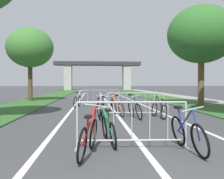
# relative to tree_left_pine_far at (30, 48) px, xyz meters

# --- Properties ---
(grass_verge_left) EXTENTS (3.14, 63.85, 0.05)m
(grass_verge_left) POSITION_rel_tree_left_pine_far_xyz_m (0.46, 7.65, -4.31)
(grass_verge_left) COLOR #2D5B26
(grass_verge_left) RESTS_ON ground
(grass_verge_right) EXTENTS (3.14, 63.85, 0.05)m
(grass_verge_right) POSITION_rel_tree_left_pine_far_xyz_m (11.85, 7.65, -4.31)
(grass_verge_right) COLOR #2D5B26
(grass_verge_right) RESTS_ON ground
(sidewalk_path_right) EXTENTS (2.02, 63.85, 0.08)m
(sidewalk_path_right) POSITION_rel_tree_left_pine_far_xyz_m (14.43, 7.65, -4.29)
(sidewalk_path_right) COLOR gray
(sidewalk_path_right) RESTS_ON ground
(lane_stripe_center) EXTENTS (0.14, 36.94, 0.01)m
(lane_stripe_center) POSITION_rel_tree_left_pine_far_xyz_m (6.15, -0.00, -4.33)
(lane_stripe_center) COLOR silver
(lane_stripe_center) RESTS_ON ground
(lane_stripe_right_lane) EXTENTS (0.14, 36.94, 0.01)m
(lane_stripe_right_lane) POSITION_rel_tree_left_pine_far_xyz_m (8.42, -0.00, -4.33)
(lane_stripe_right_lane) COLOR silver
(lane_stripe_right_lane) RESTS_ON ground
(lane_stripe_left_lane) EXTENTS (0.14, 36.94, 0.01)m
(lane_stripe_left_lane) POSITION_rel_tree_left_pine_far_xyz_m (3.88, -0.00, -4.33)
(lane_stripe_left_lane) COLOR silver
(lane_stripe_left_lane) RESTS_ON ground
(overpass_bridge) EXTENTS (18.82, 3.00, 6.22)m
(overpass_bridge) POSITION_rel_tree_left_pine_far_xyz_m (6.15, 34.30, -0.03)
(overpass_bridge) COLOR #2D2D30
(overpass_bridge) RESTS_ON ground
(tree_left_pine_far) EXTENTS (3.74, 3.74, 5.94)m
(tree_left_pine_far) POSITION_rel_tree_left_pine_far_xyz_m (0.00, 0.00, 0.00)
(tree_left_pine_far) COLOR #4C3823
(tree_left_pine_far) RESTS_ON ground
(tree_right_oak_mid) EXTENTS (4.26, 4.26, 6.36)m
(tree_right_oak_mid) POSITION_rel_tree_left_pine_far_xyz_m (11.91, -5.34, 0.20)
(tree_right_oak_mid) COLOR brown
(tree_right_oak_mid) RESTS_ON ground
(crowd_barrier_nearest) EXTENTS (2.51, 0.56, 1.05)m
(crowd_barrier_nearest) POSITION_rel_tree_left_pine_far_xyz_m (5.90, -15.16, -3.81)
(crowd_barrier_nearest) COLOR #ADADB2
(crowd_barrier_nearest) RESTS_ON ground
(crowd_barrier_second) EXTENTS (2.51, 0.59, 1.05)m
(crowd_barrier_second) POSITION_rel_tree_left_pine_far_xyz_m (6.93, -9.90, -3.81)
(crowd_barrier_second) COLOR #ADADB2
(crowd_barrier_second) RESTS_ON ground
(crowd_barrier_third) EXTENTS (2.51, 0.57, 1.05)m
(crowd_barrier_third) POSITION_rel_tree_left_pine_far_xyz_m (5.53, -4.63, -3.81)
(crowd_barrier_third) COLOR #ADADB2
(crowd_barrier_third) RESTS_ON ground
(bicycle_blue_0) EXTENTS (0.46, 1.74, 1.01)m
(bicycle_blue_0) POSITION_rel_tree_left_pine_far_xyz_m (7.03, -15.55, -3.95)
(bicycle_blue_0) COLOR black
(bicycle_blue_0) RESTS_ON ground
(bicycle_white_1) EXTENTS (0.60, 1.68, 1.04)m
(bicycle_white_1) POSITION_rel_tree_left_pine_far_xyz_m (4.11, -5.22, -3.95)
(bicycle_white_1) COLOR black
(bicycle_white_1) RESTS_ON ground
(bicycle_yellow_2) EXTENTS (0.56, 1.67, 0.94)m
(bicycle_yellow_2) POSITION_rel_tree_left_pine_far_xyz_m (6.24, -5.18, -3.96)
(bicycle_yellow_2) COLOR black
(bicycle_yellow_2) RESTS_ON ground
(bicycle_green_3) EXTENTS (0.50, 1.70, 0.86)m
(bicycle_green_3) POSITION_rel_tree_left_pine_far_xyz_m (5.40, -14.69, -3.98)
(bicycle_green_3) COLOR black
(bicycle_green_3) RESTS_ON ground
(bicycle_black_4) EXTENTS (0.54, 1.65, 0.96)m
(bicycle_black_4) POSITION_rel_tree_left_pine_far_xyz_m (7.83, -10.39, -3.98)
(bicycle_black_4) COLOR black
(bicycle_black_4) RESTS_ON ground
(bicycle_orange_5) EXTENTS (0.73, 1.76, 0.97)m
(bicycle_orange_5) POSITION_rel_tree_left_pine_far_xyz_m (6.15, -9.47, -3.95)
(bicycle_orange_5) COLOR black
(bicycle_orange_5) RESTS_ON ground
(bicycle_teal_6) EXTENTS (0.50, 1.73, 1.01)m
(bicycle_teal_6) POSITION_rel_tree_left_pine_far_xyz_m (6.76, -10.50, -3.94)
(bicycle_teal_6) COLOR black
(bicycle_teal_6) RESTS_ON ground
(bicycle_silver_7) EXTENTS (0.55, 1.69, 0.93)m
(bicycle_silver_7) POSITION_rel_tree_left_pine_far_xyz_m (5.40, -9.30, -3.97)
(bicycle_silver_7) COLOR black
(bicycle_silver_7) RESTS_ON ground
(bicycle_red_8) EXTENTS (0.63, 1.71, 1.01)m
(bicycle_red_8) POSITION_rel_tree_left_pine_far_xyz_m (4.95, -15.66, -3.96)
(bicycle_red_8) COLOR black
(bicycle_red_8) RESTS_ON ground
(bicycle_purple_9) EXTENTS (0.50, 1.75, 0.95)m
(bicycle_purple_9) POSITION_rel_tree_left_pine_far_xyz_m (5.42, -10.33, -3.95)
(bicycle_purple_9) COLOR black
(bicycle_purple_9) RESTS_ON ground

